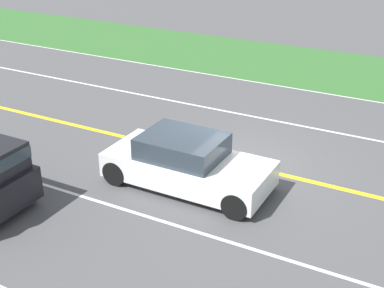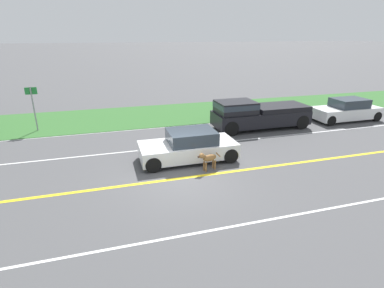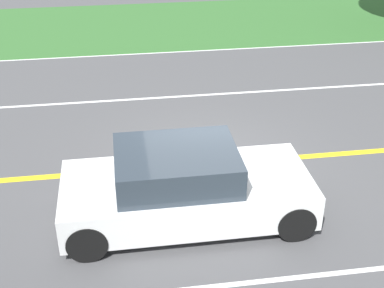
# 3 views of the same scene
# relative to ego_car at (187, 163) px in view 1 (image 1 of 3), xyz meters

# --- Properties ---
(ground_plane) EXTENTS (400.00, 400.00, 0.00)m
(ground_plane) POSITION_rel_ego_car_xyz_m (-1.73, 0.72, -0.65)
(ground_plane) COLOR #4C4C4F
(centre_divider_line) EXTENTS (0.18, 160.00, 0.01)m
(centre_divider_line) POSITION_rel_ego_car_xyz_m (-1.73, 0.72, -0.64)
(centre_divider_line) COLOR yellow
(centre_divider_line) RESTS_ON ground
(lane_edge_line_left) EXTENTS (0.14, 160.00, 0.01)m
(lane_edge_line_left) POSITION_rel_ego_car_xyz_m (-8.73, 0.72, -0.64)
(lane_edge_line_left) COLOR white
(lane_edge_line_left) RESTS_ON ground
(lane_dash_same_dir) EXTENTS (0.10, 160.00, 0.01)m
(lane_dash_same_dir) POSITION_rel_ego_car_xyz_m (1.77, 0.72, -0.64)
(lane_dash_same_dir) COLOR white
(lane_dash_same_dir) RESTS_ON ground
(lane_dash_oncoming) EXTENTS (0.10, 160.00, 0.01)m
(lane_dash_oncoming) POSITION_rel_ego_car_xyz_m (-5.23, 0.72, -0.64)
(lane_dash_oncoming) COLOR white
(lane_dash_oncoming) RESTS_ON ground
(grass_verge_left) EXTENTS (6.00, 160.00, 0.03)m
(grass_verge_left) POSITION_rel_ego_car_xyz_m (-11.73, 0.72, -0.63)
(grass_verge_left) COLOR #33662D
(grass_verge_left) RESTS_ON ground
(ego_car) EXTENTS (1.92, 4.30, 1.38)m
(ego_car) POSITION_rel_ego_car_xyz_m (0.00, 0.00, 0.00)
(ego_car) COLOR white
(ego_car) RESTS_ON ground
(dog) EXTENTS (0.43, 1.13, 0.86)m
(dog) POSITION_rel_ego_car_xyz_m (-1.31, -0.46, -0.10)
(dog) COLOR olive
(dog) RESTS_ON ground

